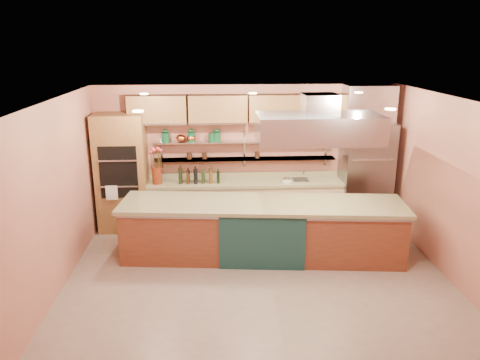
{
  "coord_description": "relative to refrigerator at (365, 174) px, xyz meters",
  "views": [
    {
      "loc": [
        -0.67,
        -6.67,
        3.6
      ],
      "look_at": [
        -0.22,
        1.0,
        1.32
      ],
      "focal_mm": 35.0,
      "sensor_mm": 36.0,
      "label": 1
    }
  ],
  "objects": [
    {
      "name": "wall_left",
      "position": [
        -5.35,
        -2.14,
        0.35
      ],
      "size": [
        0.04,
        5.0,
        2.8
      ],
      "primitive_type": "cube",
      "color": "#B16954",
      "rests_on": "floor"
    },
    {
      "name": "copper_kettle",
      "position": [
        -3.65,
        0.23,
        0.74
      ],
      "size": [
        0.24,
        0.24,
        0.15
      ],
      "primitive_type": "ellipsoid",
      "rotation": [
        0.0,
        0.0,
        0.43
      ],
      "color": "#D66131",
      "rests_on": "wall_shelf_upper"
    },
    {
      "name": "bar_faucet",
      "position": [
        -1.23,
        0.11,
        -0.01
      ],
      "size": [
        0.03,
        0.03,
        0.21
      ],
      "primitive_type": "cylinder",
      "rotation": [
        0.0,
        0.0,
        -0.06
      ],
      "color": "white",
      "rests_on": "back_counter"
    },
    {
      "name": "kitchen_scale",
      "position": [
        -1.58,
        0.01,
        -0.07
      ],
      "size": [
        0.2,
        0.18,
        0.09
      ],
      "primitive_type": "cube",
      "rotation": [
        0.0,
        0.0,
        -0.39
      ],
      "color": "silver",
      "rests_on": "back_counter"
    },
    {
      "name": "wall_front",
      "position": [
        -2.35,
        -4.64,
        0.35
      ],
      "size": [
        6.0,
        0.04,
        2.8
      ],
      "primitive_type": "cube",
      "color": "#B16954",
      "rests_on": "floor"
    },
    {
      "name": "wall_shelf_lower",
      "position": [
        -2.4,
        0.23,
        0.3
      ],
      "size": [
        3.6,
        0.26,
        0.03
      ],
      "primitive_type": "cube",
      "color": "#AFB1B6",
      "rests_on": "wall_back"
    },
    {
      "name": "oven_stack",
      "position": [
        -4.8,
        0.04,
        0.1
      ],
      "size": [
        0.95,
        0.64,
        2.3
      ],
      "primitive_type": "cube",
      "color": "brown",
      "rests_on": "floor"
    },
    {
      "name": "floor",
      "position": [
        -2.35,
        -2.14,
        -1.06
      ],
      "size": [
        6.0,
        5.0,
        0.02
      ],
      "primitive_type": "cube",
      "color": "gray",
      "rests_on": "ground"
    },
    {
      "name": "range_hood",
      "position": [
        -1.31,
        -1.38,
        1.2
      ],
      "size": [
        2.0,
        1.0,
        0.45
      ],
      "primitive_type": "cube",
      "color": "#AFB1B6",
      "rests_on": "ceiling"
    },
    {
      "name": "refrigerator",
      "position": [
        0.0,
        0.0,
        0.0
      ],
      "size": [
        0.95,
        0.72,
        2.1
      ],
      "primitive_type": "cube",
      "color": "gray",
      "rests_on": "floor"
    },
    {
      "name": "wall_back",
      "position": [
        -2.35,
        0.36,
        0.35
      ],
      "size": [
        6.0,
        0.04,
        2.8
      ],
      "primitive_type": "cube",
      "color": "#B16954",
      "rests_on": "floor"
    },
    {
      "name": "ceiling_downlights",
      "position": [
        -2.35,
        -1.94,
        1.72
      ],
      "size": [
        4.0,
        2.8,
        0.02
      ],
      "primitive_type": "cube",
      "color": "#FFE5A5",
      "rests_on": "ceiling"
    },
    {
      "name": "island",
      "position": [
        -2.21,
        -1.38,
        -0.56
      ],
      "size": [
        4.79,
        1.48,
        0.98
      ],
      "primitive_type": "cube",
      "rotation": [
        0.0,
        0.0,
        -0.1
      ],
      "color": "brown",
      "rests_on": "floor"
    },
    {
      "name": "oil_bottle_cluster",
      "position": [
        -3.31,
        0.01,
        0.02
      ],
      "size": [
        0.89,
        0.47,
        0.28
      ],
      "primitive_type": "cube",
      "rotation": [
        0.0,
        0.0,
        0.28
      ],
      "color": "black",
      "rests_on": "back_counter"
    },
    {
      "name": "ceiling",
      "position": [
        -2.35,
        -2.14,
        1.75
      ],
      "size": [
        6.0,
        5.0,
        0.02
      ],
      "primitive_type": "cube",
      "color": "black",
      "rests_on": "wall_back"
    },
    {
      "name": "back_counter",
      "position": [
        -2.4,
        0.06,
        -0.58
      ],
      "size": [
        3.84,
        0.64,
        0.93
      ],
      "primitive_type": "cube",
      "color": "tan",
      "rests_on": "floor"
    },
    {
      "name": "flower_vase",
      "position": [
        -4.13,
        0.01,
        0.04
      ],
      "size": [
        0.24,
        0.24,
        0.33
      ],
      "primitive_type": "cylinder",
      "rotation": [
        0.0,
        0.0,
        -0.36
      ],
      "color": "maroon",
      "rests_on": "back_counter"
    },
    {
      "name": "green_canister",
      "position": [
        -3.05,
        0.23,
        0.74
      ],
      "size": [
        0.18,
        0.18,
        0.16
      ],
      "primitive_type": "cylinder",
      "rotation": [
        0.0,
        0.0,
        -0.43
      ],
      "color": "#0D4022",
      "rests_on": "wall_shelf_upper"
    },
    {
      "name": "wall_shelf_upper",
      "position": [
        -2.4,
        0.23,
        0.65
      ],
      "size": [
        3.6,
        0.26,
        0.03
      ],
      "primitive_type": "cube",
      "color": "#AFB1B6",
      "rests_on": "wall_back"
    },
    {
      "name": "wall_right",
      "position": [
        0.65,
        -2.14,
        0.35
      ],
      "size": [
        0.04,
        5.0,
        2.8
      ],
      "primitive_type": "cube",
      "color": "#B16954",
      "rests_on": "floor"
    },
    {
      "name": "upper_cabinets",
      "position": [
        -2.35,
        0.18,
        1.3
      ],
      "size": [
        4.6,
        0.36,
        0.55
      ],
      "primitive_type": "cube",
      "color": "brown",
      "rests_on": "wall_back"
    }
  ]
}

